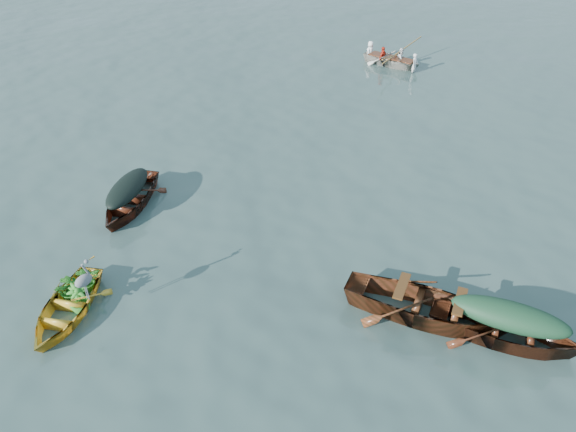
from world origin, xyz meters
name	(u,v)px	position (x,y,z in m)	size (l,w,h in m)	color
ground	(264,275)	(0.00, 0.00, 0.00)	(140.00, 140.00, 0.00)	#39514B
yellow_dinghy	(68,315)	(-2.51, -3.39, 0.00)	(1.30, 3.00, 0.80)	gold
dark_covered_boat	(131,207)	(-4.54, 0.06, 0.00)	(1.33, 3.58, 0.89)	#552313
green_tarp_boat	(502,341)	(5.00, 1.25, 0.00)	(1.26, 4.05, 0.92)	#4E2412
open_wooden_boat	(425,319)	(3.52, 0.91, 0.00)	(1.48, 4.76, 1.14)	#602D18
rowed_boat	(391,66)	(-3.87, 13.47, 0.00)	(1.05, 3.49, 0.79)	beige
dark_tarp_cover	(127,187)	(-4.54, 0.06, 0.64)	(0.73, 1.97, 0.40)	black
green_tarp_cover	(511,315)	(5.00, 1.25, 0.72)	(0.69, 2.22, 0.52)	#173820
thwart_benches	(430,298)	(3.52, 0.91, 0.59)	(0.89, 2.38, 0.04)	#472910
heron	(85,286)	(-2.04, -3.10, 0.86)	(0.28, 0.40, 0.92)	gray
dinghy_weeds	(74,273)	(-2.74, -2.88, 0.70)	(0.70, 0.90, 0.60)	#276F1D
rowers	(393,48)	(-3.87, 13.47, 0.77)	(0.94, 2.44, 0.76)	silver
oars	(392,56)	(-3.87, 13.47, 0.42)	(2.60, 0.60, 0.06)	olive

